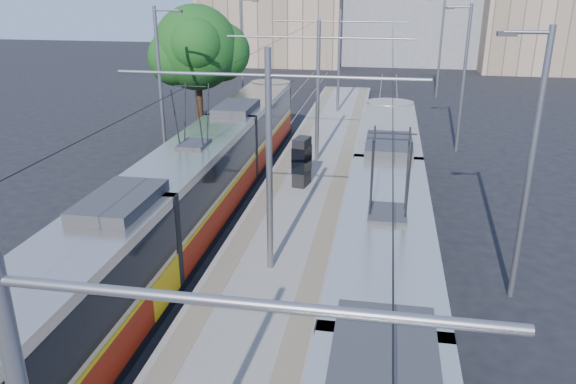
# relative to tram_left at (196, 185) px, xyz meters

# --- Properties ---
(platform) EXTENTS (4.00, 50.00, 0.30)m
(platform) POSITION_rel_tram_left_xyz_m (3.60, 5.58, -1.56)
(platform) COLOR gray
(platform) RESTS_ON ground
(tactile_strip_left) EXTENTS (0.70, 50.00, 0.01)m
(tactile_strip_left) POSITION_rel_tram_left_xyz_m (2.15, 5.58, -1.40)
(tactile_strip_left) COLOR gray
(tactile_strip_left) RESTS_ON platform
(tactile_strip_right) EXTENTS (0.70, 50.00, 0.01)m
(tactile_strip_right) POSITION_rel_tram_left_xyz_m (5.05, 5.58, -1.40)
(tactile_strip_right) COLOR gray
(tactile_strip_right) RESTS_ON platform
(rails) EXTENTS (8.71, 70.00, 0.03)m
(rails) POSITION_rel_tram_left_xyz_m (3.60, 5.58, -1.69)
(rails) COLOR gray
(rails) RESTS_ON ground
(tram_left) EXTENTS (2.43, 30.75, 5.50)m
(tram_left) POSITION_rel_tram_left_xyz_m (0.00, 0.00, 0.00)
(tram_left) COLOR black
(tram_left) RESTS_ON ground
(tram_right) EXTENTS (2.43, 31.86, 5.50)m
(tram_right) POSITION_rel_tram_left_xyz_m (7.20, -5.57, 0.15)
(tram_right) COLOR black
(tram_right) RESTS_ON ground
(catenary) EXTENTS (9.20, 70.00, 7.00)m
(catenary) POSITION_rel_tram_left_xyz_m (3.60, 2.73, 2.82)
(catenary) COLOR slate
(catenary) RESTS_ON platform
(street_lamps) EXTENTS (15.18, 38.22, 8.00)m
(street_lamps) POSITION_rel_tram_left_xyz_m (3.60, 9.58, 2.48)
(street_lamps) COLOR slate
(street_lamps) RESTS_ON ground
(shelter) EXTENTS (0.82, 1.12, 2.23)m
(shelter) POSITION_rel_tram_left_xyz_m (3.41, 4.56, -0.24)
(shelter) COLOR black
(shelter) RESTS_ON platform
(tree) EXTENTS (5.44, 5.03, 7.90)m
(tree) POSITION_rel_tram_left_xyz_m (-3.79, 13.02, 3.63)
(tree) COLOR #382314
(tree) RESTS_ON ground
(building_left) EXTENTS (16.32, 12.24, 13.11)m
(building_left) POSITION_rel_tram_left_xyz_m (-6.40, 48.58, 4.86)
(building_left) COLOR tan
(building_left) RESTS_ON ground
(building_right) EXTENTS (14.28, 10.20, 11.11)m
(building_right) POSITION_rel_tram_left_xyz_m (23.60, 46.58, 3.86)
(building_right) COLOR tan
(building_right) RESTS_ON ground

